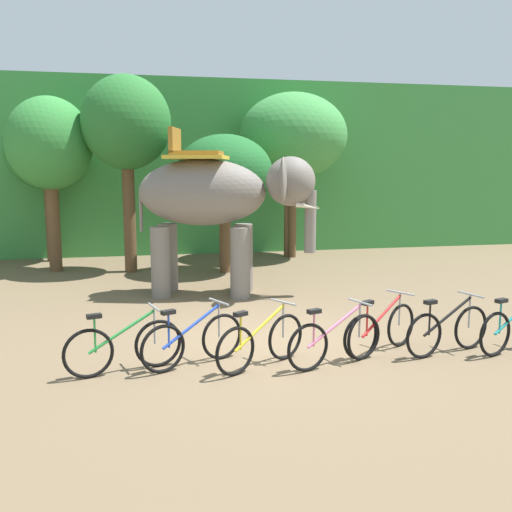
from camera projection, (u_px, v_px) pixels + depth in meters
ground_plane at (267, 341)px, 9.57m from camera, size 80.00×80.00×0.00m
foliage_hedge at (190, 167)px, 21.78m from camera, size 36.00×6.00×5.84m
tree_left at (47, 154)px, 17.32m from camera, size 2.50×2.50×4.50m
tree_far_right at (49, 145)px, 15.50m from camera, size 2.33×2.33×4.84m
tree_center_left at (126, 125)px, 15.37m from camera, size 2.42×2.42×5.40m
tree_center at (224, 172)px, 15.51m from camera, size 2.63×2.63×3.81m
tree_center_right at (288, 136)px, 18.09m from camera, size 3.03×3.03×5.08m
tree_far_left at (293, 136)px, 18.02m from camera, size 3.43×3.43×5.27m
elephant at (217, 199)px, 12.79m from camera, size 4.24×2.62×3.78m
bike_green at (124, 346)px, 8.03m from camera, size 1.66×0.63×0.92m
bike_blue at (193, 341)px, 8.30m from camera, size 1.57×0.81×0.92m
bike_yellow at (261, 342)px, 8.24m from camera, size 1.50×0.92×0.92m
bike_pink at (335, 340)px, 8.31m from camera, size 1.64×0.69×0.92m
bike_red at (382, 329)px, 8.89m from camera, size 1.51×0.90×0.92m
bike_black at (448, 330)px, 8.85m from camera, size 1.66×0.63×0.92m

